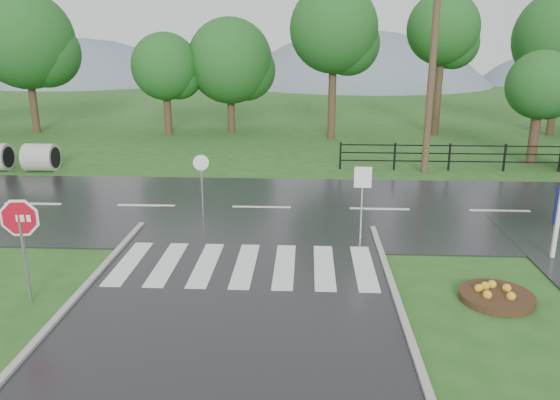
{
  "coord_description": "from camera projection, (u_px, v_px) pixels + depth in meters",
  "views": [
    {
      "loc": [
        1.53,
        -7.73,
        5.59
      ],
      "look_at": [
        0.83,
        6.0,
        1.5
      ],
      "focal_mm": 35.0,
      "sensor_mm": 36.0,
      "label": 1
    }
  ],
  "objects": [
    {
      "name": "stop_sign",
      "position": [
        21.0,
        227.0,
        11.5
      ],
      "size": [
        1.12,
        0.13,
        2.52
      ],
      "color": "#939399",
      "rests_on": "ground"
    },
    {
      "name": "reg_sign_small",
      "position": [
        362.0,
        189.0,
        15.23
      ],
      "size": [
        0.48,
        0.06,
        2.18
      ],
      "color": "#939399",
      "rests_on": "ground"
    },
    {
      "name": "reg_sign_round",
      "position": [
        202.0,
        179.0,
        17.11
      ],
      "size": [
        0.48,
        0.15,
        2.12
      ],
      "color": "#939399",
      "rests_on": "ground"
    },
    {
      "name": "treeline",
      "position": [
        298.0,
        137.0,
        31.99
      ],
      "size": [
        83.2,
        5.2,
        10.0
      ],
      "color": "#184E1B",
      "rests_on": "ground"
    },
    {
      "name": "ground",
      "position": [
        212.0,
        388.0,
        9.06
      ],
      "size": [
        120.0,
        120.0,
        0.0
      ],
      "primitive_type": "plane",
      "color": "#25561C",
      "rests_on": "ground"
    },
    {
      "name": "utility_pole_east",
      "position": [
        432.0,
        68.0,
        22.32
      ],
      "size": [
        1.52,
        0.5,
        8.7
      ],
      "color": "#473523",
      "rests_on": "ground"
    },
    {
      "name": "fence_west",
      "position": [
        450.0,
        154.0,
        23.8
      ],
      "size": [
        9.58,
        0.08,
        1.2
      ],
      "color": "black",
      "rests_on": "ground"
    },
    {
      "name": "entrance_tree_left",
      "position": [
        541.0,
        86.0,
        24.23
      ],
      "size": [
        3.03,
        3.03,
        5.11
      ],
      "color": "#3D2B1C",
      "rests_on": "ground"
    },
    {
      "name": "hills",
      "position": [
        321.0,
        197.0,
        75.55
      ],
      "size": [
        102.0,
        48.0,
        48.0
      ],
      "color": "slate",
      "rests_on": "ground"
    },
    {
      "name": "main_road",
      "position": [
        262.0,
        208.0,
        18.64
      ],
      "size": [
        90.0,
        8.0,
        0.04
      ],
      "primitive_type": "cube",
      "color": "black",
      "rests_on": "ground"
    },
    {
      "name": "crosswalk",
      "position": [
        245.0,
        265.0,
        13.83
      ],
      "size": [
        6.5,
        2.8,
        0.02
      ],
      "color": "silver",
      "rests_on": "ground"
    },
    {
      "name": "flower_bed",
      "position": [
        497.0,
        295.0,
        12.07
      ],
      "size": [
        1.62,
        1.62,
        0.32
      ],
      "color": "#332111",
      "rests_on": "ground"
    }
  ]
}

